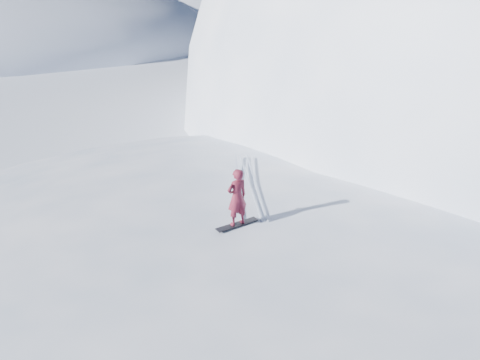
% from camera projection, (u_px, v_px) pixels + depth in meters
% --- Properties ---
extents(ground, '(400.00, 400.00, 0.00)m').
position_uv_depth(ground, '(289.00, 324.00, 14.00)').
color(ground, white).
rests_on(ground, ground).
extents(near_ridge, '(36.00, 28.00, 4.80)m').
position_uv_depth(near_ridge, '(316.00, 269.00, 16.65)').
color(near_ridge, white).
rests_on(near_ridge, ground).
extents(peak_shoulder, '(28.00, 24.00, 18.00)m').
position_uv_depth(peak_shoulder, '(437.00, 131.00, 31.40)').
color(peak_shoulder, white).
rests_on(peak_shoulder, ground).
extents(far_ridge_c, '(140.00, 90.00, 36.00)m').
position_uv_depth(far_ridge_c, '(127.00, 17.00, 117.64)').
color(far_ridge_c, white).
rests_on(far_ridge_c, ground).
extents(wind_bumps, '(16.00, 14.40, 1.00)m').
position_uv_depth(wind_bumps, '(272.00, 281.00, 15.98)').
color(wind_bumps, white).
rests_on(wind_bumps, ground).
extents(snowboard, '(1.31, 1.11, 0.02)m').
position_uv_depth(snowboard, '(237.00, 224.00, 14.68)').
color(snowboard, black).
rests_on(snowboard, near_ridge).
extents(snowboarder, '(0.81, 0.77, 1.87)m').
position_uv_depth(snowboarder, '(237.00, 197.00, 14.30)').
color(snowboarder, maroon).
rests_on(snowboarder, snowboard).
extents(board_tracks, '(1.68, 5.95, 0.04)m').
position_uv_depth(board_tracks, '(248.00, 183.00, 17.62)').
color(board_tracks, silver).
rests_on(board_tracks, ground).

